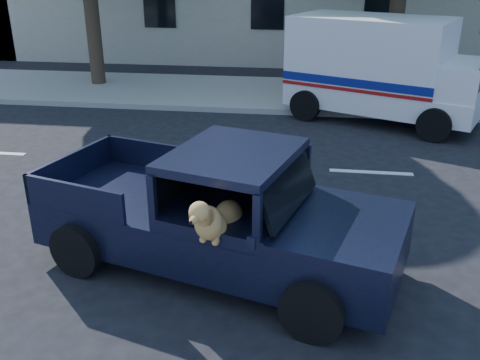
{
  "coord_description": "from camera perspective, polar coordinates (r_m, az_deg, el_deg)",
  "views": [
    {
      "loc": [
        2.81,
        -6.51,
        3.92
      ],
      "look_at": [
        2.0,
        -0.74,
        1.46
      ],
      "focal_mm": 40.0,
      "sensor_mm": 36.0,
      "label": 1
    }
  ],
  "objects": [
    {
      "name": "lane_stripes",
      "position": [
        10.69,
        3.09,
        1.39
      ],
      "size": [
        21.6,
        0.14,
        0.01
      ],
      "primitive_type": null,
      "color": "silver",
      "rests_on": "ground"
    },
    {
      "name": "far_sidewalk",
      "position": [
        16.42,
        -2.11,
        9.36
      ],
      "size": [
        60.0,
        4.0,
        0.15
      ],
      "primitive_type": "cube",
      "color": "gray",
      "rests_on": "ground"
    },
    {
      "name": "pickup_truck",
      "position": [
        7.13,
        -2.98,
        -5.11
      ],
      "size": [
        5.06,
        3.1,
        1.7
      ],
      "rotation": [
        0.0,
        0.0,
        -0.28
      ],
      "color": "black",
      "rests_on": "ground"
    },
    {
      "name": "mail_truck",
      "position": [
        14.06,
        14.76,
        10.64
      ],
      "size": [
        5.09,
        3.82,
        2.53
      ],
      "rotation": [
        0.0,
        0.0,
        -0.42
      ],
      "color": "silver",
      "rests_on": "ground"
    },
    {
      "name": "ground",
      "position": [
        8.1,
        -13.49,
        -6.72
      ],
      "size": [
        120.0,
        120.0,
        0.0
      ],
      "primitive_type": "plane",
      "color": "black",
      "rests_on": "ground"
    }
  ]
}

